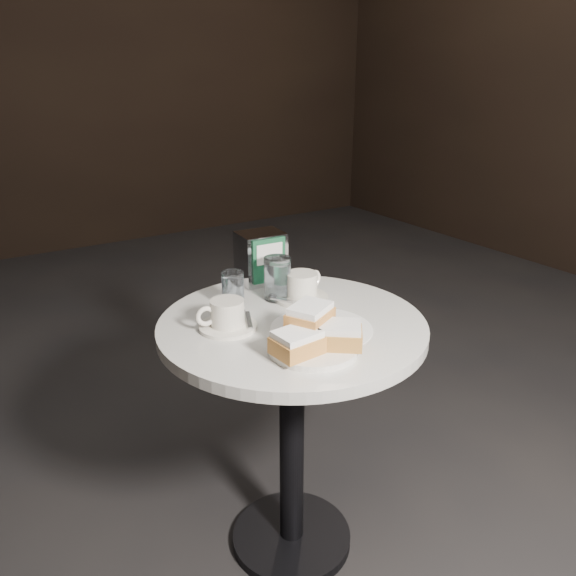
# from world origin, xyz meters

# --- Properties ---
(ground) EXTENTS (7.00, 7.00, 0.00)m
(ground) POSITION_xyz_m (0.00, 0.00, 0.00)
(ground) COLOR black
(ground) RESTS_ON ground
(cafe_table) EXTENTS (0.70, 0.70, 0.74)m
(cafe_table) POSITION_xyz_m (0.00, 0.00, 0.55)
(cafe_table) COLOR black
(cafe_table) RESTS_ON ground
(sugar_spill) EXTENTS (0.32, 0.32, 0.00)m
(sugar_spill) POSITION_xyz_m (0.04, -0.08, 0.75)
(sugar_spill) COLOR white
(sugar_spill) RESTS_ON cafe_table
(beignet_plate) EXTENTS (0.25, 0.25, 0.10)m
(beignet_plate) POSITION_xyz_m (-0.05, -0.17, 0.78)
(beignet_plate) COLOR silver
(beignet_plate) RESTS_ON cafe_table
(coffee_cup_left) EXTENTS (0.17, 0.17, 0.08)m
(coffee_cup_left) POSITION_xyz_m (-0.16, 0.05, 0.78)
(coffee_cup_left) COLOR silver
(coffee_cup_left) RESTS_ON cafe_table
(coffee_cup_right) EXTENTS (0.19, 0.19, 0.08)m
(coffee_cup_right) POSITION_xyz_m (0.10, 0.11, 0.78)
(coffee_cup_right) COLOR beige
(coffee_cup_right) RESTS_ON cafe_table
(water_glass_left) EXTENTS (0.07, 0.07, 0.10)m
(water_glass_left) POSITION_xyz_m (-0.08, 0.17, 0.79)
(water_glass_left) COLOR white
(water_glass_left) RESTS_ON cafe_table
(water_glass_right) EXTENTS (0.10, 0.10, 0.12)m
(water_glass_right) POSITION_xyz_m (0.05, 0.15, 0.80)
(water_glass_right) COLOR white
(water_glass_right) RESTS_ON cafe_table
(napkin_dispenser) EXTENTS (0.14, 0.12, 0.16)m
(napkin_dispenser) POSITION_xyz_m (0.08, 0.30, 0.82)
(napkin_dispenser) COLOR silver
(napkin_dispenser) RESTS_ON cafe_table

